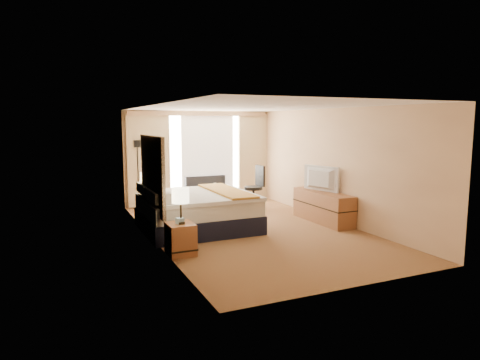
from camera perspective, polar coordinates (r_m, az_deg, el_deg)
name	(u,v)px	position (r m, az deg, el deg)	size (l,w,h in m)	color
floor	(251,230)	(9.23, 1.54, -6.62)	(4.20, 7.00, 0.02)	#5F261B
ceiling	(252,107)	(8.95, 1.60, 9.73)	(4.20, 7.00, 0.02)	white
wall_back	(199,157)	(12.23, -5.54, 3.06)	(4.20, 0.02, 2.60)	#E0B789
wall_front	(362,195)	(6.06, 16.01, -1.94)	(4.20, 0.02, 2.60)	#E0B789
wall_left	(152,174)	(8.32, -11.60, 0.75)	(0.02, 7.00, 2.60)	#E0B789
wall_right	(334,165)	(10.08, 12.40, 1.93)	(0.02, 7.00, 2.60)	#E0B789
headboard	(152,174)	(8.52, -11.63, 0.78)	(0.06, 1.85, 1.50)	black
nightstand_left	(181,239)	(7.57, -7.93, -7.77)	(0.45, 0.52, 0.55)	#955636
nightstand_right	(150,212)	(9.93, -11.96, -4.14)	(0.45, 0.52, 0.55)	#955636
media_dresser	(323,207)	(10.06, 11.00, -3.52)	(0.50, 1.80, 0.70)	#955636
window	(207,156)	(12.29, -4.39, 3.19)	(2.30, 0.02, 2.30)	white
curtains	(200,154)	(12.12, -5.39, 3.53)	(4.12, 0.19, 2.56)	beige
bed	(197,211)	(9.21, -5.80, -4.09)	(2.29, 2.10, 1.11)	black
loveseat	(208,195)	(11.97, -4.25, -2.06)	(1.26, 0.69, 0.78)	#541918
floor_lamp	(138,160)	(11.60, -13.49, 2.57)	(0.23, 0.23, 1.82)	black
desk_chair	(255,189)	(11.44, 2.08, -1.23)	(0.55, 0.55, 1.14)	black
lamp_left	(181,196)	(7.34, -7.93, -2.16)	(0.30, 0.30, 0.63)	black
lamp_right	(147,179)	(9.72, -12.28, 0.16)	(0.30, 0.30, 0.63)	black
tissue_box	(180,221)	(7.45, -8.02, -5.42)	(0.12, 0.12, 0.11)	#88B3D3
telephone	(150,199)	(9.77, -11.94, -2.46)	(0.19, 0.15, 0.07)	black
television	(318,179)	(10.05, 10.40, 0.18)	(1.01, 0.13, 0.58)	black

